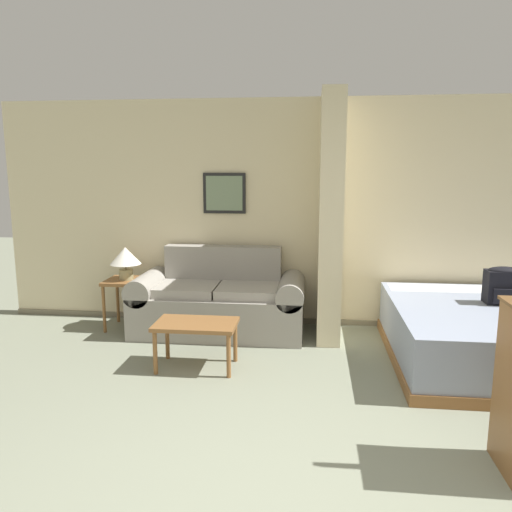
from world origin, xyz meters
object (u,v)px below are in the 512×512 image
object	(u,v)px
table_lamp	(125,258)
backpack	(504,285)
couch	(219,302)
coffee_table	(196,328)
bed	(491,335)

from	to	relation	value
table_lamp	backpack	distance (m)	3.96
couch	table_lamp	xyz separation A→B (m)	(-1.08, 0.03, 0.48)
couch	coffee_table	bearing A→B (deg)	-91.10
bed	table_lamp	bearing A→B (deg)	170.56
couch	backpack	size ratio (longest dim) A/B	5.29
couch	coffee_table	distance (m)	1.04
coffee_table	backpack	distance (m)	2.95
bed	backpack	world-z (taller)	backpack
couch	backpack	distance (m)	2.91
table_lamp	bed	size ratio (longest dim) A/B	0.19
table_lamp	backpack	size ratio (longest dim) A/B	1.04
table_lamp	backpack	world-z (taller)	table_lamp
coffee_table	backpack	world-z (taller)	backpack
couch	bed	bearing A→B (deg)	-12.54
table_lamp	backpack	xyz separation A→B (m)	(3.93, -0.48, -0.10)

